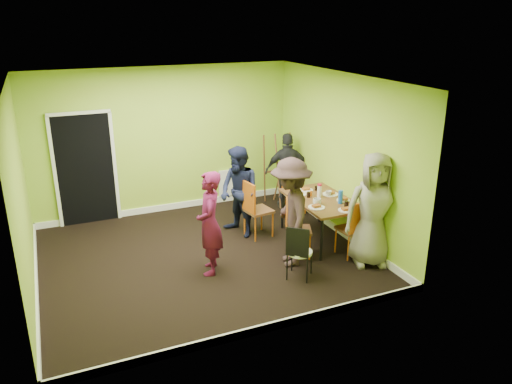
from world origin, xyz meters
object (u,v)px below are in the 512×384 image
at_px(person_left_near, 291,213).
at_px(person_front_end, 373,210).
at_px(chair_left_far, 254,206).
at_px(blue_bottle, 341,197).
at_px(chair_left_near, 294,225).
at_px(person_standing, 210,223).
at_px(chair_back_end, 289,179).
at_px(orange_bottle, 311,193).
at_px(person_left_far, 239,192).
at_px(chair_front_end, 355,226).
at_px(person_back_end, 288,171).
at_px(thermos, 319,191).
at_px(dining_table, 322,202).
at_px(easel, 275,170).
at_px(chair_bentwood, 299,250).

height_order(person_left_near, person_front_end, person_front_end).
height_order(chair_left_far, blue_bottle, chair_left_far).
xyz_separation_m(chair_left_near, person_left_near, (-0.18, -0.22, 0.32)).
height_order(chair_left_far, person_standing, person_standing).
bearing_deg(chair_back_end, blue_bottle, 76.72).
relative_size(orange_bottle, person_left_far, 0.06).
xyz_separation_m(blue_bottle, person_standing, (-2.26, -0.02, -0.07)).
relative_size(chair_front_end, person_back_end, 0.63).
xyz_separation_m(blue_bottle, person_left_far, (-1.36, 1.06, -0.07)).
bearing_deg(chair_front_end, thermos, 96.42).
xyz_separation_m(chair_front_end, blue_bottle, (0.01, 0.47, 0.32)).
distance_m(chair_left_far, blue_bottle, 1.48).
bearing_deg(person_front_end, thermos, 124.56).
height_order(dining_table, blue_bottle, blue_bottle).
distance_m(chair_left_far, orange_bottle, 0.99).
height_order(easel, blue_bottle, easel).
bearing_deg(easel, blue_bottle, -85.55).
distance_m(person_standing, person_back_end, 2.97).
bearing_deg(person_left_far, thermos, 40.80).
xyz_separation_m(easel, person_front_end, (0.27, -2.91, 0.15)).
height_order(chair_back_end, person_left_far, person_left_far).
relative_size(chair_bentwood, easel, 0.57).
bearing_deg(easel, dining_table, -89.99).
bearing_deg(person_left_near, blue_bottle, 121.58).
xyz_separation_m(person_standing, person_front_end, (2.36, -0.73, 0.10)).
bearing_deg(thermos, blue_bottle, -66.73).
xyz_separation_m(person_standing, person_back_end, (2.26, 1.92, -0.03)).
distance_m(dining_table, orange_bottle, 0.24).
relative_size(chair_front_end, orange_bottle, 10.74).
bearing_deg(chair_front_end, person_front_end, -72.82).
relative_size(chair_left_far, chair_bentwood, 1.19).
distance_m(chair_left_near, person_standing, 1.41).
xyz_separation_m(chair_back_end, blue_bottle, (0.06, -1.71, 0.21)).
xyz_separation_m(thermos, person_left_far, (-1.20, 0.67, -0.06)).
height_order(blue_bottle, person_back_end, person_back_end).
height_order(chair_back_end, easel, easel).
relative_size(dining_table, person_left_far, 0.95).
bearing_deg(thermos, chair_back_end, 85.29).
bearing_deg(chair_left_near, blue_bottle, 115.37).
relative_size(chair_bentwood, person_left_far, 0.54).
bearing_deg(orange_bottle, blue_bottle, -61.80).
bearing_deg(person_front_end, chair_front_end, 132.50).
relative_size(blue_bottle, person_standing, 0.14).
bearing_deg(person_front_end, person_left_far, 150.34).
bearing_deg(person_front_end, person_back_end, 113.62).
height_order(dining_table, easel, easel).
relative_size(chair_left_near, thermos, 4.62).
xyz_separation_m(chair_left_far, chair_left_near, (0.30, -0.90, -0.04)).
distance_m(chair_bentwood, easel, 3.08).
xyz_separation_m(chair_front_end, person_standing, (-2.25, 0.44, 0.25)).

